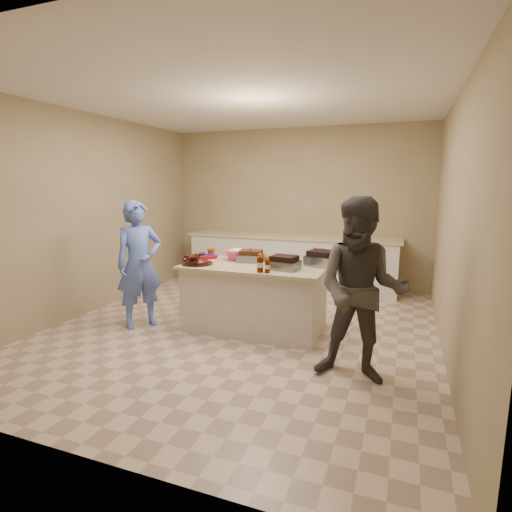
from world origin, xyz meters
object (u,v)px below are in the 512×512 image
at_px(guest_blue, 143,325).
at_px(bbq_bottle_a, 267,273).
at_px(coleslaw_bowl, 237,260).
at_px(guest_gray, 357,378).
at_px(rib_platter, 197,264).
at_px(roasting_pan, 321,266).
at_px(island, 255,329).
at_px(bbq_bottle_b, 260,272).
at_px(plastic_cup, 211,256).
at_px(mustard_bottle, 247,261).

bearing_deg(guest_blue, bbq_bottle_a, -54.31).
bearing_deg(bbq_bottle_a, guest_blue, -179.36).
relative_size(coleslaw_bowl, guest_gray, 0.19).
distance_m(rib_platter, roasting_pan, 1.48).
xyz_separation_m(coleslaw_bowl, guest_blue, (-1.04, -0.60, -0.80)).
xyz_separation_m(guest_blue, guest_gray, (2.70, -0.49, 0.00)).
bearing_deg(coleslaw_bowl, roasting_pan, -0.25).
bearing_deg(roasting_pan, bbq_bottle_a, -114.65).
height_order(island, bbq_bottle_b, bbq_bottle_b).
bearing_deg(bbq_bottle_a, guest_gray, -25.89).
bearing_deg(bbq_bottle_a, island, 128.87).
relative_size(island, rib_platter, 4.52).
xyz_separation_m(rib_platter, roasting_pan, (1.42, 0.43, 0.00)).
relative_size(guest_blue, guest_gray, 0.95).
relative_size(rib_platter, guest_blue, 0.24).
distance_m(coleslaw_bowl, guest_gray, 2.14).
height_order(rib_platter, guest_blue, rib_platter).
relative_size(bbq_bottle_a, plastic_cup, 1.60).
bearing_deg(island, bbq_bottle_b, -60.72).
bearing_deg(roasting_pan, plastic_cup, -170.30).
distance_m(rib_platter, mustard_bottle, 0.63).
relative_size(bbq_bottle_b, guest_gray, 0.13).
xyz_separation_m(coleslaw_bowl, plastic_cup, (-0.42, 0.12, 0.00)).
xyz_separation_m(roasting_pan, guest_blue, (-2.13, -0.60, -0.80)).
relative_size(coleslaw_bowl, bbq_bottle_b, 1.53).
relative_size(island, bbq_bottle_b, 8.18).
relative_size(roasting_pan, bbq_bottle_b, 1.51).
relative_size(mustard_bottle, guest_blue, 0.07).
bearing_deg(mustard_bottle, coleslaw_bowl, 173.52).
bearing_deg(plastic_cup, bbq_bottle_b, -36.44).
bearing_deg(coleslaw_bowl, rib_platter, -127.54).
bearing_deg(bbq_bottle_b, mustard_bottle, 123.84).
height_order(bbq_bottle_a, plastic_cup, bbq_bottle_a).
xyz_separation_m(roasting_pan, bbq_bottle_a, (-0.47, -0.58, 0.00)).
distance_m(roasting_pan, mustard_bottle, 0.94).
distance_m(bbq_bottle_b, plastic_cup, 1.18).
bearing_deg(mustard_bottle, bbq_bottle_a, -50.61).
relative_size(bbq_bottle_a, guest_gray, 0.10).
height_order(mustard_bottle, plastic_cup, same).
distance_m(mustard_bottle, plastic_cup, 0.59).
distance_m(roasting_pan, guest_blue, 2.35).
distance_m(bbq_bottle_a, bbq_bottle_b, 0.09).
bearing_deg(plastic_cup, rib_platter, -80.61).
bearing_deg(mustard_bottle, bbq_bottle_b, -56.16).
height_order(roasting_pan, coleslaw_bowl, coleslaw_bowl).
distance_m(rib_platter, plastic_cup, 0.56).
bearing_deg(island, plastic_cup, 154.98).
bearing_deg(guest_gray, coleslaw_bowl, 147.68).
distance_m(bbq_bottle_a, mustard_bottle, 0.74).
height_order(island, bbq_bottle_a, bbq_bottle_a).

